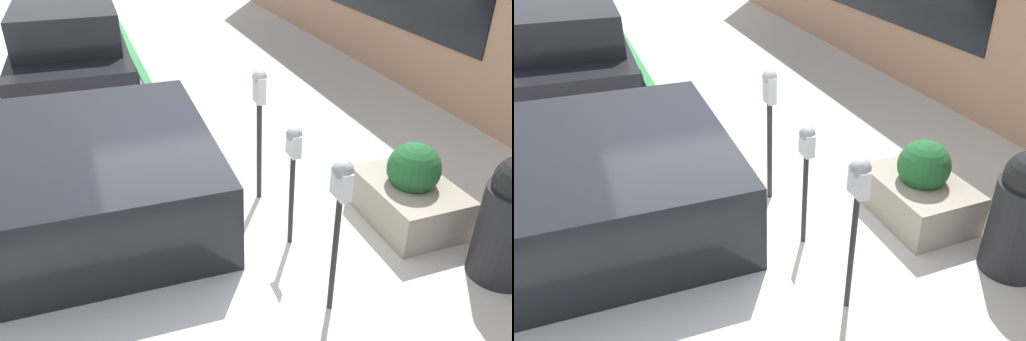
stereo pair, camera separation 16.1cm
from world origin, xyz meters
TOP-DOWN VIEW (x-y plane):
  - ground_plane at (0.00, 0.00)m, footprint 40.00×40.00m
  - curb_strip at (0.00, 0.08)m, footprint 24.50×0.16m
  - parking_meter_nearest at (-0.97, -0.51)m, footprint 0.20×0.17m
  - parking_meter_second at (0.02, -0.55)m, footprint 0.18×0.15m
  - parking_meter_middle at (0.96, -0.55)m, footprint 0.19×0.16m
  - planter_box at (-0.05, -1.93)m, footprint 1.18×0.86m
  - parked_car_middle at (-0.15, 1.22)m, footprint 4.07×2.03m
  - parked_car_rear at (5.21, 1.34)m, footprint 3.95×1.95m
  - trash_bin at (-1.12, -2.23)m, footprint 0.57×0.57m

SIDE VIEW (x-z plane):
  - ground_plane at x=0.00m, z-range 0.00..0.00m
  - curb_strip at x=0.00m, z-range 0.00..0.04m
  - planter_box at x=-0.05m, z-range -0.12..0.82m
  - trash_bin at x=-1.12m, z-range 0.00..1.28m
  - parked_car_rear at x=5.21m, z-range 0.04..1.62m
  - parked_car_middle at x=-0.15m, z-range 0.01..1.66m
  - parking_meter_second at x=0.02m, z-range 0.35..1.68m
  - parking_meter_middle at x=0.96m, z-range 0.37..1.95m
  - parking_meter_nearest at x=-0.97m, z-range 0.42..1.91m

